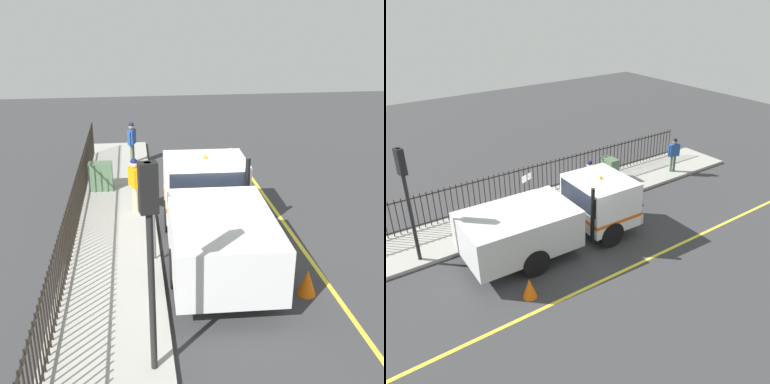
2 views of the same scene
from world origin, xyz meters
TOP-DOWN VIEW (x-y plane):
  - ground_plane at (0.00, 0.00)m, footprint 48.94×48.94m
  - sidewalk_slab at (2.94, 0.00)m, footprint 2.53×22.24m
  - lane_marking at (-2.31, 0.00)m, footprint 0.12×20.02m
  - work_truck at (0.23, -0.01)m, footprint 2.61×6.48m
  - worker_standing at (2.27, -2.75)m, footprint 0.41×0.61m
  - pedestrian_distant at (2.31, -7.95)m, footprint 0.37×0.60m
  - iron_fence at (4.02, 0.00)m, footprint 0.04×18.94m
  - traffic_light_near at (2.05, 4.56)m, footprint 0.33×0.26m
  - utility_cabinet at (3.47, -4.86)m, footprint 0.84×0.50m
  - traffic_cone at (-1.63, 2.40)m, footprint 0.45×0.45m
  - street_sign at (1.82, 0.46)m, footprint 0.21×0.47m

SIDE VIEW (x-z plane):
  - ground_plane at x=0.00m, z-range 0.00..0.00m
  - lane_marking at x=-2.31m, z-range 0.00..0.01m
  - sidewalk_slab at x=2.94m, z-range 0.00..0.13m
  - traffic_cone at x=-1.63m, z-range 0.00..0.64m
  - utility_cabinet at x=3.47m, z-range 0.13..1.14m
  - iron_fence at x=4.02m, z-range 0.14..1.57m
  - pedestrian_distant at x=2.31m, z-range 0.32..2.04m
  - worker_standing at x=2.27m, z-range 0.33..2.11m
  - work_truck at x=0.23m, z-range -0.01..2.47m
  - street_sign at x=1.82m, z-range 0.41..2.63m
  - traffic_light_near at x=2.05m, z-range 0.96..4.93m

